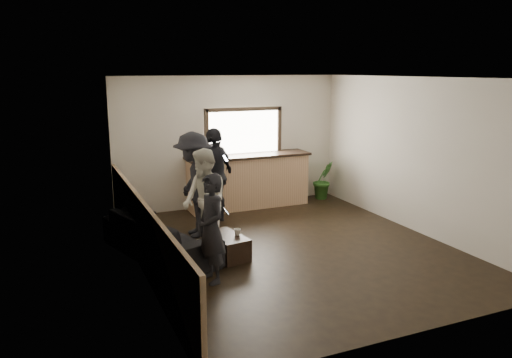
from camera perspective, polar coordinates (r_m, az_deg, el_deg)
name	(u,v)px	position (r m, az deg, el deg)	size (l,w,h in m)	color
ground	(293,248)	(8.45, 4.26, -7.88)	(5.00, 6.00, 0.01)	black
room_shell	(252,165)	(7.74, -0.41, 1.58)	(5.01, 6.01, 2.80)	silver
bar_counter	(248,178)	(10.74, -0.90, 0.15)	(2.70, 0.68, 2.13)	tan
sofa	(160,235)	(8.17, -10.95, -6.32)	(2.29, 0.89, 0.67)	black
coffee_table	(227,246)	(8.01, -3.36, -7.66)	(0.45, 0.80, 0.36)	black
cup_a	(214,231)	(8.04, -4.78, -5.91)	(0.12, 0.12, 0.09)	silver
cup_b	(237,232)	(7.94, -2.15, -6.08)	(0.11, 0.11, 0.10)	silver
potted_plant	(323,180)	(11.56, 7.70, -0.10)	(0.48, 0.39, 0.88)	#2D6623
person_a	(211,229)	(6.95, -5.13, -5.66)	(0.48, 0.60, 1.55)	black
person_b	(205,201)	(8.11, -5.89, -2.50)	(0.77, 0.92, 1.69)	beige
person_c	(194,185)	(8.86, -7.10, -0.65)	(0.79, 1.26, 1.87)	black
person_d	(216,176)	(9.61, -4.64, 0.38)	(1.12, 1.04, 1.85)	black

